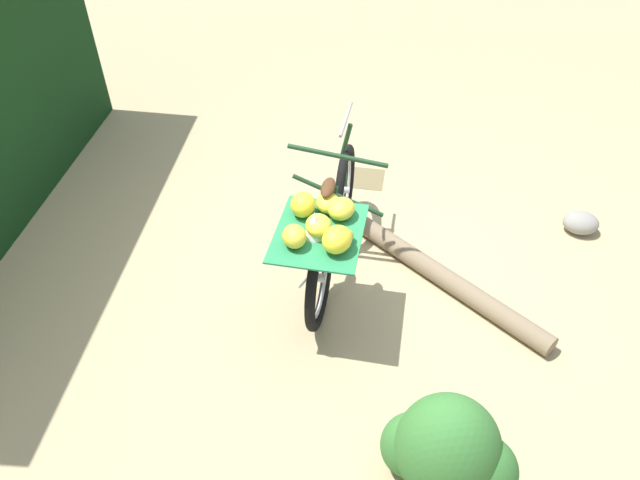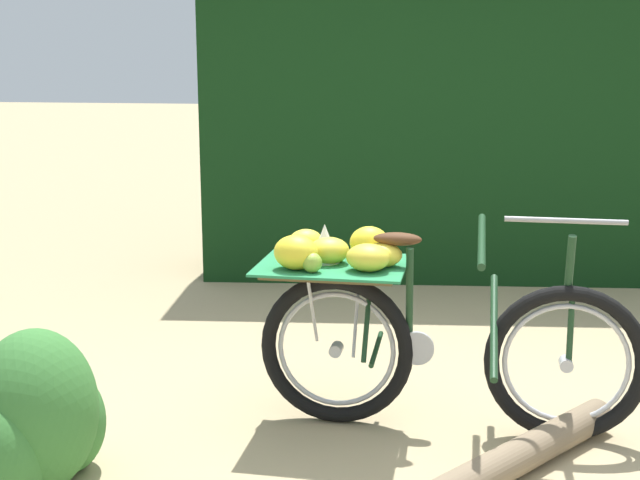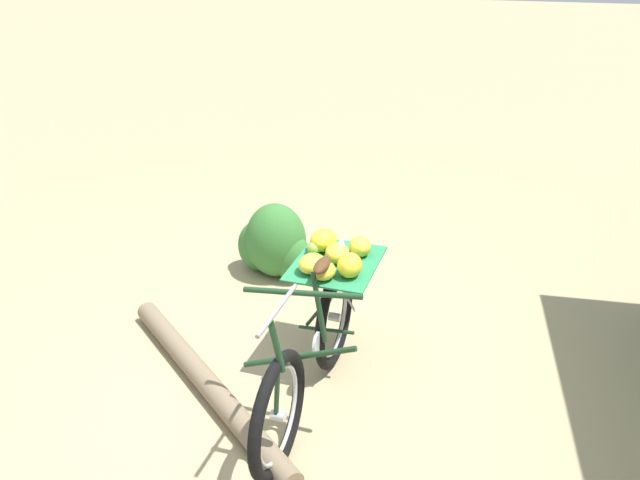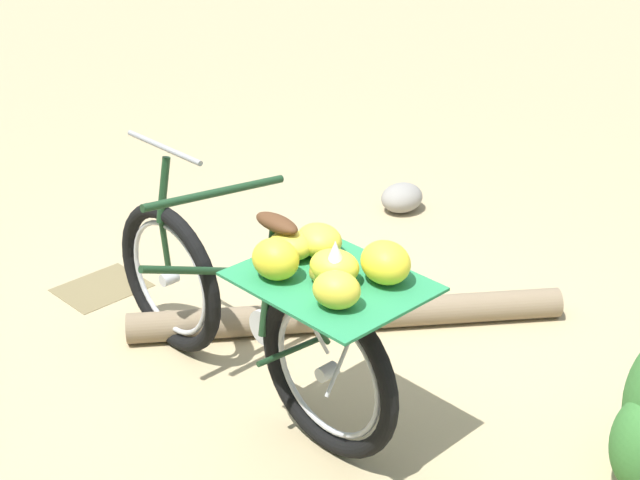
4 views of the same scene
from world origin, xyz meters
TOP-DOWN VIEW (x-y plane):
  - ground_plane at (0.00, 0.00)m, footprint 60.00×60.00m
  - foliage_hedge at (3.12, -0.15)m, footprint 1.36×4.20m
  - bicycle at (0.02, 0.05)m, footprint 0.71×1.78m
  - shrub_cluster at (-0.83, 1.50)m, footprint 0.71×0.48m

SIDE VIEW (x-z plane):
  - ground_plane at x=0.00m, z-range 0.00..0.00m
  - shrub_cluster at x=-0.83m, z-range -0.04..0.63m
  - bicycle at x=0.02m, z-range 0.00..1.03m
  - foliage_hedge at x=3.12m, z-range 0.00..2.47m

